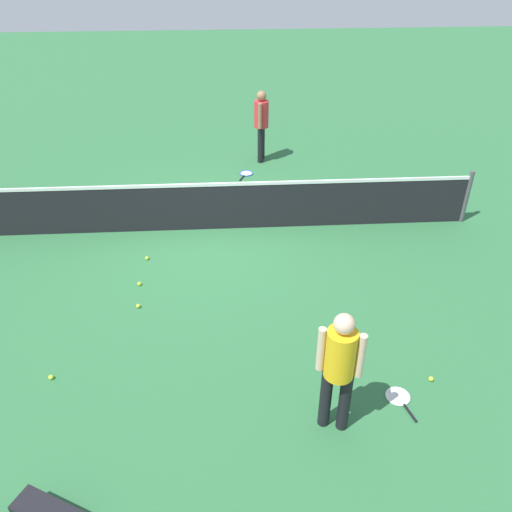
% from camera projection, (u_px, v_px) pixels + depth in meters
% --- Properties ---
extents(ground_plane, '(40.00, 40.00, 0.00)m').
position_uv_depth(ground_plane, '(209.00, 229.00, 10.21)').
color(ground_plane, '#2D6B3D').
extents(court_net, '(10.09, 0.09, 1.07)m').
position_uv_depth(court_net, '(207.00, 206.00, 9.93)').
color(court_net, '#4C4C51').
rests_on(court_net, ground_plane).
extents(player_near_side, '(0.52, 0.43, 1.70)m').
position_uv_depth(player_near_side, '(339.00, 364.00, 5.79)').
color(player_near_side, black).
rests_on(player_near_side, ground_plane).
extents(player_far_side, '(0.41, 0.53, 1.70)m').
position_uv_depth(player_far_side, '(261.00, 120.00, 12.42)').
color(player_far_side, black).
rests_on(player_far_side, ground_plane).
extents(tennis_racket_near_player, '(0.38, 0.61, 0.03)m').
position_uv_depth(tennis_racket_near_player, '(399.00, 398.00, 6.67)').
color(tennis_racket_near_player, white).
rests_on(tennis_racket_near_player, ground_plane).
extents(tennis_racket_far_player, '(0.41, 0.60, 0.03)m').
position_uv_depth(tennis_racket_far_player, '(246.00, 174.00, 12.29)').
color(tennis_racket_far_player, blue).
rests_on(tennis_racket_far_player, ground_plane).
extents(tennis_ball_near_player, '(0.07, 0.07, 0.07)m').
position_uv_depth(tennis_ball_near_player, '(138.00, 306.00, 8.18)').
color(tennis_ball_near_player, '#C6E033').
rests_on(tennis_ball_near_player, ground_plane).
extents(tennis_ball_by_net, '(0.07, 0.07, 0.07)m').
position_uv_depth(tennis_ball_by_net, '(147.00, 258.00, 9.29)').
color(tennis_ball_by_net, '#C6E033').
rests_on(tennis_ball_by_net, ground_plane).
extents(tennis_ball_midcourt, '(0.07, 0.07, 0.07)m').
position_uv_depth(tennis_ball_midcourt, '(139.00, 284.00, 8.66)').
color(tennis_ball_midcourt, '#C6E033').
rests_on(tennis_ball_midcourt, ground_plane).
extents(tennis_ball_baseline, '(0.07, 0.07, 0.07)m').
position_uv_depth(tennis_ball_baseline, '(51.00, 377.00, 6.94)').
color(tennis_ball_baseline, '#C6E033').
rests_on(tennis_ball_baseline, ground_plane).
extents(tennis_ball_stray_left, '(0.07, 0.07, 0.07)m').
position_uv_depth(tennis_ball_stray_left, '(431.00, 379.00, 6.91)').
color(tennis_ball_stray_left, '#C6E033').
rests_on(tennis_ball_stray_left, ground_plane).
extents(tennis_ball_stray_right, '(0.07, 0.07, 0.07)m').
position_uv_depth(tennis_ball_stray_right, '(359.00, 370.00, 7.04)').
color(tennis_ball_stray_right, '#C6E033').
rests_on(tennis_ball_stray_right, ground_plane).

